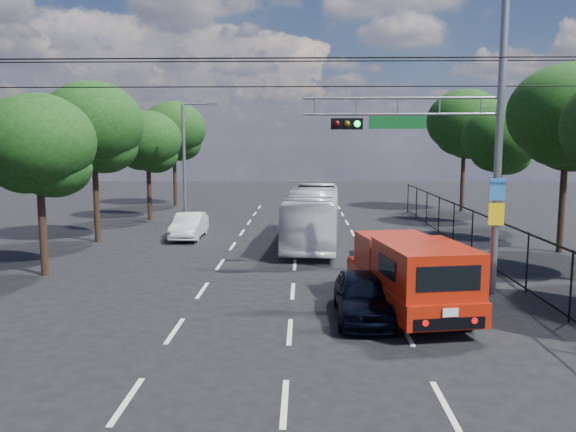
{
  "coord_description": "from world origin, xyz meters",
  "views": [
    {
      "loc": [
        0.34,
        -10.01,
        4.88
      ],
      "look_at": [
        -0.1,
        5.74,
        2.8
      ],
      "focal_mm": 35.0,
      "sensor_mm": 36.0,
      "label": 1
    }
  ],
  "objects_px": {
    "navy_hatchback": "(363,296)",
    "white_van": "(189,226)",
    "red_pickup": "(409,273)",
    "white_bus": "(313,216)",
    "signal_mast": "(461,130)"
  },
  "relations": [
    {
      "from": "white_bus",
      "to": "navy_hatchback",
      "type": "bearing_deg",
      "value": -80.32
    },
    {
      "from": "white_van",
      "to": "red_pickup",
      "type": "bearing_deg",
      "value": -54.77
    },
    {
      "from": "signal_mast",
      "to": "white_bus",
      "type": "bearing_deg",
      "value": 116.86
    },
    {
      "from": "navy_hatchback",
      "to": "white_van",
      "type": "relative_size",
      "value": 0.98
    },
    {
      "from": "signal_mast",
      "to": "red_pickup",
      "type": "xyz_separation_m",
      "value": [
        -1.91,
        -2.26,
        -4.07
      ]
    },
    {
      "from": "signal_mast",
      "to": "white_bus",
      "type": "distance_m",
      "value": 10.62
    },
    {
      "from": "signal_mast",
      "to": "white_van",
      "type": "xyz_separation_m",
      "value": [
        -10.78,
        10.2,
        -4.6
      ]
    },
    {
      "from": "signal_mast",
      "to": "white_van",
      "type": "distance_m",
      "value": 15.54
    },
    {
      "from": "signal_mast",
      "to": "white_bus",
      "type": "xyz_separation_m",
      "value": [
        -4.47,
        8.82,
        -3.88
      ]
    },
    {
      "from": "white_bus",
      "to": "white_van",
      "type": "bearing_deg",
      "value": 171.56
    },
    {
      "from": "red_pickup",
      "to": "white_bus",
      "type": "relative_size",
      "value": 0.63
    },
    {
      "from": "navy_hatchback",
      "to": "white_bus",
      "type": "relative_size",
      "value": 0.39
    },
    {
      "from": "navy_hatchback",
      "to": "red_pickup",
      "type": "bearing_deg",
      "value": 22.02
    },
    {
      "from": "red_pickup",
      "to": "white_bus",
      "type": "bearing_deg",
      "value": 103.0
    },
    {
      "from": "white_bus",
      "to": "signal_mast",
      "type": "bearing_deg",
      "value": -59.26
    }
  ]
}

